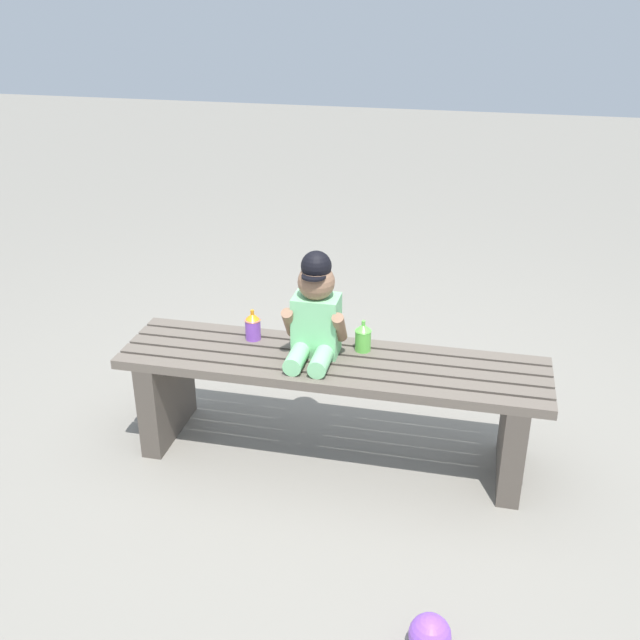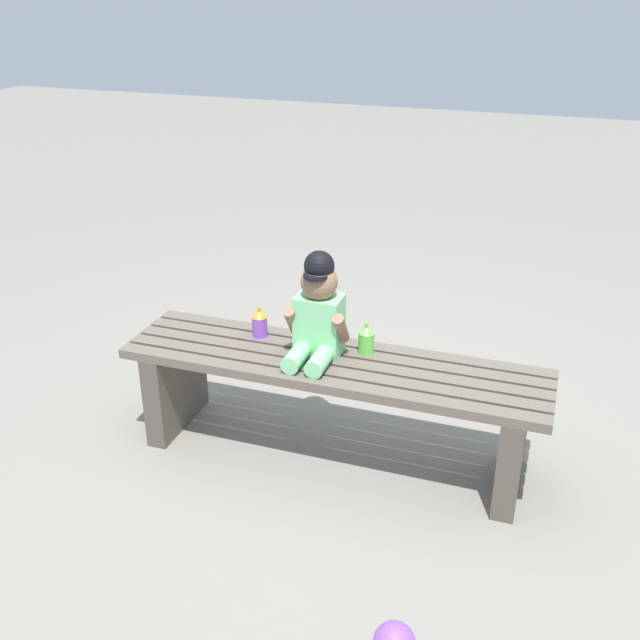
{
  "view_description": "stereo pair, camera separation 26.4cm",
  "coord_description": "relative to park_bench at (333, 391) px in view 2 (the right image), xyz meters",
  "views": [
    {
      "loc": [
        0.49,
        -2.38,
        1.73
      ],
      "look_at": [
        -0.03,
        -0.05,
        0.6
      ],
      "focal_mm": 41.65,
      "sensor_mm": 36.0,
      "label": 1
    },
    {
      "loc": [
        0.74,
        -2.3,
        1.73
      ],
      "look_at": [
        -0.03,
        -0.05,
        0.6
      ],
      "focal_mm": 41.65,
      "sensor_mm": 36.0,
      "label": 2
    }
  ],
  "objects": [
    {
      "name": "sippy_cup_left",
      "position": [
        -0.33,
        0.09,
        0.19
      ],
      "size": [
        0.06,
        0.06,
        0.12
      ],
      "color": "#8C4CCC",
      "rests_on": "park_bench"
    },
    {
      "name": "ground_plane",
      "position": [
        0.0,
        0.0,
        -0.29
      ],
      "size": [
        16.0,
        16.0,
        0.0
      ],
      "primitive_type": "plane",
      "color": "gray"
    },
    {
      "name": "child_figure",
      "position": [
        -0.07,
        0.02,
        0.31
      ],
      "size": [
        0.23,
        0.27,
        0.4
      ],
      "color": "#7FCC8C",
      "rests_on": "park_bench"
    },
    {
      "name": "park_bench",
      "position": [
        0.0,
        0.0,
        0.0
      ],
      "size": [
        1.6,
        0.38,
        0.42
      ],
      "color": "#60564C",
      "rests_on": "ground_plane"
    },
    {
      "name": "sippy_cup_right",
      "position": [
        0.1,
        0.09,
        0.19
      ],
      "size": [
        0.06,
        0.06,
        0.12
      ],
      "color": "#66CC4C",
      "rests_on": "park_bench"
    }
  ]
}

